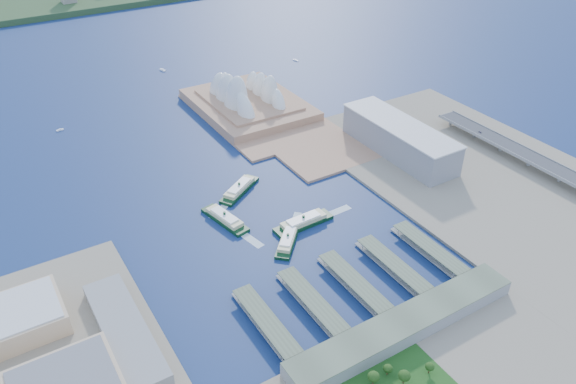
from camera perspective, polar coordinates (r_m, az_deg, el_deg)
ground at (r=516.68m, az=0.41°, el=-5.44°), size 3000.00×3000.00×0.00m
east_land at (r=628.24m, az=21.91°, el=-0.21°), size 240.00×500.00×3.00m
peninsula at (r=754.31m, az=-3.12°, el=7.96°), size 135.00×220.00×3.00m
far_shore at (r=1376.12m, az=-22.81°, el=17.49°), size 2200.00×260.00×12.00m
opera_house at (r=757.10m, az=-4.11°, el=10.55°), size 134.00×180.00×58.00m
toaster_building at (r=660.90m, az=11.22°, el=5.33°), size 45.00×155.00×35.00m
expressway at (r=665.07m, az=25.93°, el=1.42°), size 26.00×340.00×11.85m
ferry_wharves at (r=473.82m, az=6.73°, el=-9.24°), size 184.00×90.00×9.30m
terminal_building at (r=440.20m, az=11.72°, el=-13.16°), size 200.00×28.00×12.00m
ferry_a at (r=546.48m, az=-6.45°, el=-2.51°), size 26.35×60.41×11.08m
ferry_b at (r=589.16m, az=-4.97°, el=0.50°), size 57.31×43.98×11.06m
ferry_c at (r=517.02m, az=-0.01°, el=-4.70°), size 46.29×47.60×10.01m
ferry_d at (r=538.19m, az=1.58°, el=-2.88°), size 61.83×17.91×11.59m
boat_b at (r=767.28m, az=-22.16°, el=5.87°), size 9.10×4.04×2.38m
boat_c at (r=941.89m, az=0.77°, el=13.25°), size 5.22×10.75×2.33m
boat_e at (r=921.14m, az=-12.61°, el=12.02°), size 6.96×13.19×3.09m
car_c at (r=712.88m, az=18.91°, el=5.80°), size 1.70×4.18×1.21m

